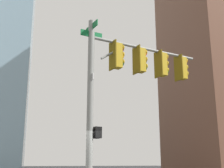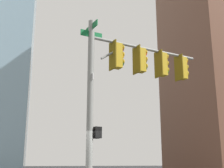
{
  "view_description": "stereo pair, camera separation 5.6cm",
  "coord_description": "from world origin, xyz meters",
  "views": [
    {
      "loc": [
        1.85,
        10.38,
        1.45
      ],
      "look_at": [
        -1.03,
        -0.38,
        4.32
      ],
      "focal_mm": 48.45,
      "sensor_mm": 36.0,
      "label": 1
    },
    {
      "loc": [
        1.8,
        10.39,
        1.45
      ],
      "look_at": [
        -1.03,
        -0.38,
        4.32
      ],
      "focal_mm": 48.45,
      "sensor_mm": 36.0,
      "label": 2
    }
  ],
  "objects": [
    {
      "name": "signal_pole_assembly",
      "position": [
        -1.88,
        -0.6,
        4.77
      ],
      "size": [
        5.44,
        1.82,
        6.72
      ],
      "rotation": [
        0.0,
        0.0,
        3.39
      ],
      "color": "gray",
      "rests_on": "ground_plane"
    }
  ]
}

